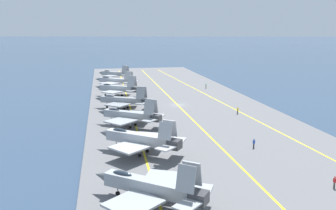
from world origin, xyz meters
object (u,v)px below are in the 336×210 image
(parked_jet_fourth, at_px, (123,100))
(crew_yellow_vest, at_px, (238,110))
(parked_jet_second, at_px, (139,139))
(parked_jet_seventh, at_px, (115,74))
(parked_jet_sixth, at_px, (116,81))
(crew_red_vest, at_px, (335,182))
(parked_jet_nearest, at_px, (149,186))
(crew_blue_vest, at_px, (254,143))
(parked_jet_third, at_px, (130,115))
(parked_jet_fifth, at_px, (118,88))
(crew_green_vest, at_px, (206,86))

(parked_jet_fourth, height_order, crew_yellow_vest, parked_jet_fourth)
(parked_jet_second, xyz_separation_m, parked_jet_seventh, (90.68, 0.43, -0.09))
(parked_jet_sixth, bearing_deg, parked_jet_second, -179.26)
(parked_jet_seventh, height_order, crew_red_vest, parked_jet_seventh)
(crew_red_vest, bearing_deg, parked_jet_nearest, 89.48)
(crew_yellow_vest, relative_size, crew_blue_vest, 1.03)
(parked_jet_third, height_order, parked_jet_fourth, parked_jet_third)
(parked_jet_nearest, bearing_deg, parked_jet_second, -2.20)
(parked_jet_fourth, xyz_separation_m, parked_jet_seventh, (55.63, -0.05, 0.21))
(parked_jet_sixth, bearing_deg, parked_jet_nearest, -179.84)
(parked_jet_nearest, relative_size, parked_jet_fourth, 0.94)
(parked_jet_third, xyz_separation_m, crew_blue_vest, (-18.09, -20.62, -1.66))
(parked_jet_nearest, height_order, parked_jet_second, parked_jet_second)
(parked_jet_fourth, distance_m, parked_jet_fifth, 17.92)
(crew_red_vest, bearing_deg, crew_yellow_vest, -4.09)
(parked_jet_nearest, xyz_separation_m, parked_jet_sixth, (89.36, 0.25, 0.21))
(parked_jet_nearest, bearing_deg, crew_yellow_vest, -33.55)
(parked_jet_nearest, distance_m, parked_jet_sixth, 89.36)
(parked_jet_second, height_order, crew_red_vest, parked_jet_second)
(parked_jet_fifth, bearing_deg, parked_jet_third, -178.59)
(parked_jet_nearest, height_order, parked_jet_fourth, parked_jet_fourth)
(parked_jet_third, xyz_separation_m, crew_yellow_vest, (6.90, -27.42, -1.63))
(parked_jet_nearest, distance_m, parked_jet_seventh, 108.40)
(crew_yellow_vest, bearing_deg, parked_jet_second, 131.83)
(parked_jet_fourth, xyz_separation_m, crew_yellow_vest, (-10.67, -27.72, -1.46))
(parked_jet_third, height_order, crew_blue_vest, parked_jet_third)
(parked_jet_nearest, height_order, crew_red_vest, parked_jet_nearest)
(parked_jet_third, bearing_deg, crew_blue_vest, -131.27)
(parked_jet_second, bearing_deg, parked_jet_sixth, 0.74)
(crew_blue_vest, relative_size, crew_green_vest, 0.98)
(parked_jet_nearest, bearing_deg, parked_jet_third, -0.80)
(crew_red_vest, distance_m, crew_yellow_vest, 42.43)
(crew_blue_vest, bearing_deg, parked_jet_nearest, 129.02)
(parked_jet_third, relative_size, crew_green_vest, 8.47)
(parked_jet_third, bearing_deg, parked_jet_sixth, 0.78)
(parked_jet_seventh, relative_size, crew_red_vest, 8.84)
(parked_jet_sixth, bearing_deg, parked_jet_fourth, -179.30)
(parked_jet_second, xyz_separation_m, crew_blue_vest, (-0.61, -20.43, -1.79))
(parked_jet_third, height_order, crew_red_vest, parked_jet_third)
(crew_green_vest, bearing_deg, crew_blue_vest, 170.94)
(parked_jet_nearest, xyz_separation_m, crew_red_vest, (-0.23, -24.89, -1.34))
(parked_jet_seventh, relative_size, crew_green_vest, 8.39)
(parked_jet_seventh, bearing_deg, crew_yellow_vest, -157.35)
(parked_jet_second, xyz_separation_m, parked_jet_sixth, (71.64, 0.93, -0.27))
(crew_green_vest, bearing_deg, parked_jet_nearest, 158.86)
(parked_jet_sixth, bearing_deg, crew_yellow_vest, -149.21)
(parked_jet_third, bearing_deg, parked_jet_nearest, 179.20)
(parked_jet_fifth, height_order, crew_yellow_vest, parked_jet_fifth)
(parked_jet_fourth, height_order, parked_jet_sixth, parked_jet_fourth)
(parked_jet_sixth, distance_m, crew_green_vest, 32.68)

